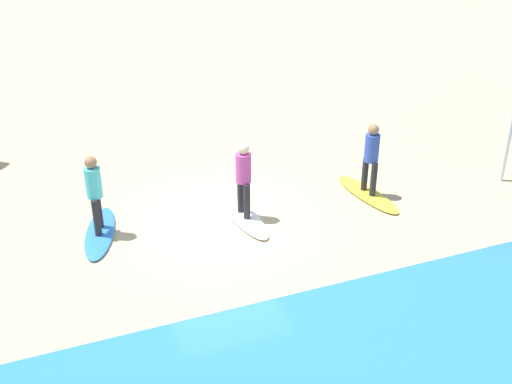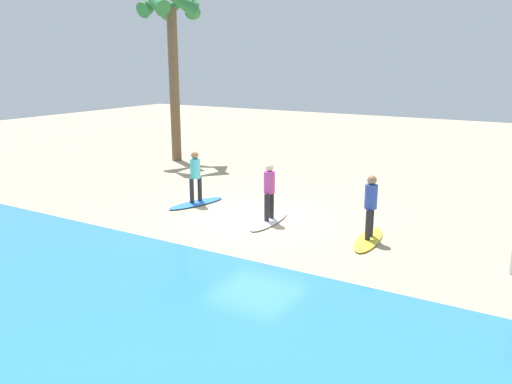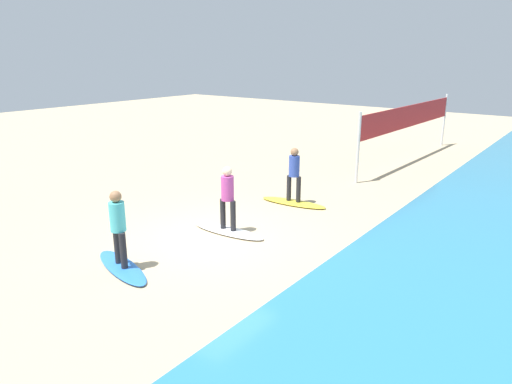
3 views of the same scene
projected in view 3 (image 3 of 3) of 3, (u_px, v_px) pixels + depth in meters
name	position (u px, v px, depth m)	size (l,w,h in m)	color
ground_plane	(212.00, 237.00, 11.46)	(60.00, 60.00, 0.00)	tan
surfboard_yellow	(293.00, 203.00, 13.98)	(2.10, 0.56, 0.09)	yellow
surfer_yellow	(294.00, 171.00, 13.70)	(0.32, 0.46, 1.64)	#232328
surfboard_white	(228.00, 231.00, 11.75)	(2.10, 0.56, 0.09)	white
surfer_white	(228.00, 194.00, 11.46)	(0.32, 0.46, 1.64)	#232328
surfboard_blue	(122.00, 267.00, 9.76)	(2.10, 0.56, 0.09)	blue
surfer_blue	(118.00, 223.00, 9.47)	(0.32, 0.45, 1.64)	#232328
volleyball_net	(410.00, 119.00, 19.12)	(9.09, 0.43, 2.50)	silver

